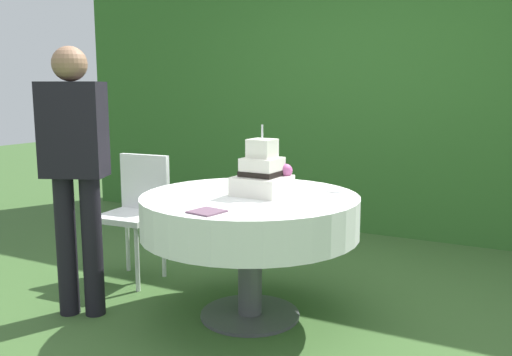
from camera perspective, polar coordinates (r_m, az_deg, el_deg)
name	(u,v)px	position (r m, az deg, el deg)	size (l,w,h in m)	color
ground_plane	(250,316)	(3.40, -0.62, -14.22)	(20.00, 20.00, 0.00)	#3D602D
foliage_hedge	(369,79)	(5.36, 11.74, 10.10)	(6.45, 0.41, 2.90)	#336628
cake_table	(250,216)	(3.21, -0.64, -3.99)	(1.28, 1.28, 0.75)	#4C4C51
wedding_cake	(263,175)	(3.18, 0.73, 0.35)	(0.30, 0.30, 0.41)	white
serving_plate_near	(257,182)	(3.59, 0.12, -0.41)	(0.12, 0.12, 0.01)	white
serving_plate_far	(335,191)	(3.31, 8.27, -1.33)	(0.10, 0.10, 0.01)	white
napkin_stack	(207,212)	(2.75, -5.18, -3.53)	(0.15, 0.15, 0.01)	#6B4C60
garden_chair	(137,205)	(3.99, -12.32, -2.74)	(0.42, 0.42, 0.89)	white
standing_person	(75,163)	(3.36, -18.43, 1.47)	(0.41, 0.33, 1.60)	black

